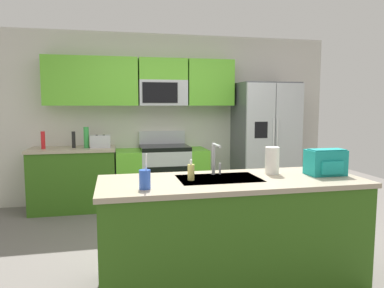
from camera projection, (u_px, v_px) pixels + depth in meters
ground_plane at (202, 249)px, 3.78m from camera, size 9.00×9.00×0.00m
kitchen_wall_unit at (162, 107)px, 5.62m from camera, size 5.20×0.43×2.60m
back_counter at (73, 179)px, 5.17m from camera, size 1.20×0.63×0.90m
range_oven at (162, 176)px, 5.45m from camera, size 1.36×0.61×1.10m
refrigerator at (265, 142)px, 5.67m from camera, size 0.90×0.76×1.85m
island_counter at (231, 231)px, 3.03m from camera, size 2.19×0.82×0.90m
toaster at (100, 141)px, 5.15m from camera, size 0.28×0.16×0.18m
pepper_mill at (74, 140)px, 5.11m from camera, size 0.05×0.05×0.23m
bottle_green at (86, 137)px, 5.10m from camera, size 0.07×0.07×0.30m
bottle_red at (43, 140)px, 5.00m from camera, size 0.06×0.06×0.24m
sink_faucet at (215, 156)px, 3.13m from camera, size 0.08×0.21×0.28m
drink_cup_blue at (145, 179)px, 2.62m from camera, size 0.08×0.08×0.26m
soap_dispenser at (191, 172)px, 2.93m from camera, size 0.06×0.06×0.17m
paper_towel_roll at (272, 160)px, 3.20m from camera, size 0.12×0.12×0.24m
backpack at (326, 162)px, 3.15m from camera, size 0.32×0.22×0.23m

